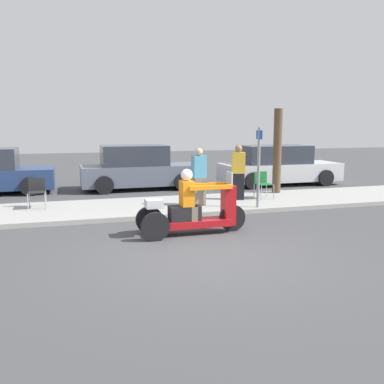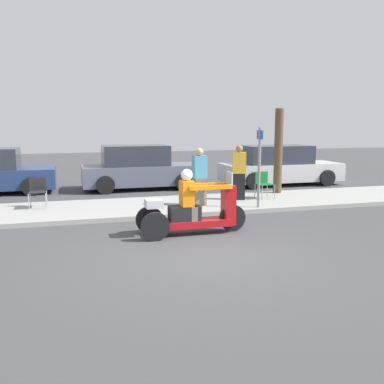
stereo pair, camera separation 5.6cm
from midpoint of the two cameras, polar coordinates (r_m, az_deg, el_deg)
name	(u,v)px [view 1 (the left image)]	position (r m, az deg, el deg)	size (l,w,h in m)	color
ground_plane	(205,256)	(8.00, 1.51, -8.48)	(60.00, 60.00, 0.00)	#424244
sidewalk_strip	(155,207)	(12.32, -5.08, -1.98)	(28.00, 2.80, 0.12)	#9E9E99
motorcycle_trike	(192,211)	(9.41, -0.15, -2.57)	(2.45, 0.77, 1.45)	black
spectator_far_back	(238,173)	(13.08, 6.06, 2.48)	(0.45, 0.34, 1.66)	black
spectator_end_of_line	(199,178)	(12.09, 0.79, 1.90)	(0.41, 0.28, 1.62)	#726656
folding_chair_set_back	(37,190)	(12.52, -20.11, 0.31)	(0.47, 0.47, 0.82)	#A5A8AD
folding_chair_curbside	(262,182)	(13.49, 9.26, 1.34)	(0.50, 0.50, 0.82)	#A5A8AD
parked_car_lot_left	(138,169)	(16.04, -7.26, 3.09)	(4.32, 1.92, 1.63)	slate
parked_car_lot_far	(278,166)	(17.40, 11.30, 3.38)	(4.78, 1.93, 1.57)	silver
tree_trunk	(277,151)	(14.56, 11.20, 5.37)	(0.28, 0.28, 2.79)	brown
street_sign	(259,164)	(11.88, 8.74, 3.68)	(0.08, 0.36, 2.20)	gray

